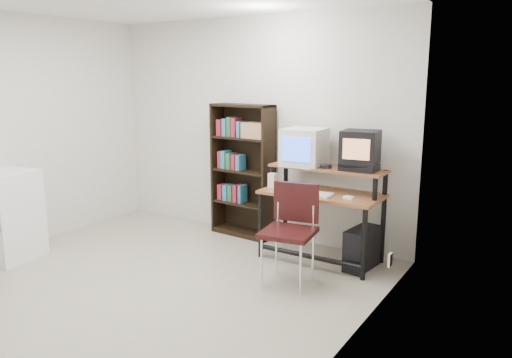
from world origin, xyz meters
The scene contains 17 objects.
floor centered at (0.00, 0.00, -0.01)m, with size 4.00×4.00×0.01m, color #A9A18C.
back_wall centered at (0.00, 2.00, 1.30)m, with size 4.00×0.01×2.60m, color silver.
right_wall centered at (2.00, 0.00, 1.30)m, with size 0.01×4.00×2.60m, color silver.
computer_desk centered at (1.12, 1.57, 0.69)m, with size 1.24×0.63×0.98m.
crt_monitor centered at (0.84, 1.69, 1.17)m, with size 0.45×0.46×0.40m.
vcr centered at (1.47, 1.67, 1.01)m, with size 0.36×0.26×0.08m, color black.
crt_tv centered at (1.47, 1.69, 1.22)m, with size 0.40×0.39×0.33m.
cd_spindle centered at (1.14, 1.61, 0.99)m, with size 0.12×0.12×0.05m, color #26262B.
keyboard centered at (1.05, 1.40, 0.74)m, with size 0.47×0.21×0.04m, color beige.
mousepad centered at (1.47, 1.43, 0.72)m, with size 0.22×0.18×0.01m, color black.
mouse centered at (1.46, 1.43, 0.74)m, with size 0.10×0.06×0.03m, color white.
desk_speaker centered at (0.57, 1.49, 0.80)m, with size 0.08×0.07×0.17m, color beige.
pc_tower centered at (1.58, 1.55, 0.21)m, with size 0.20×0.45×0.42m, color black.
school_chair centered at (1.11, 0.90, 0.58)m, with size 0.53×0.53×0.93m.
bookshelf centered at (-0.05, 1.85, 0.83)m, with size 0.81×0.32×1.59m.
mini_fridge centered at (-1.72, -0.17, 0.47)m, with size 0.62×0.62×0.94m.
wall_outlet centered at (1.99, 1.15, 0.30)m, with size 0.02×0.08×0.12m, color beige.
Camera 1 is at (3.21, -3.07, 1.91)m, focal length 35.00 mm.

